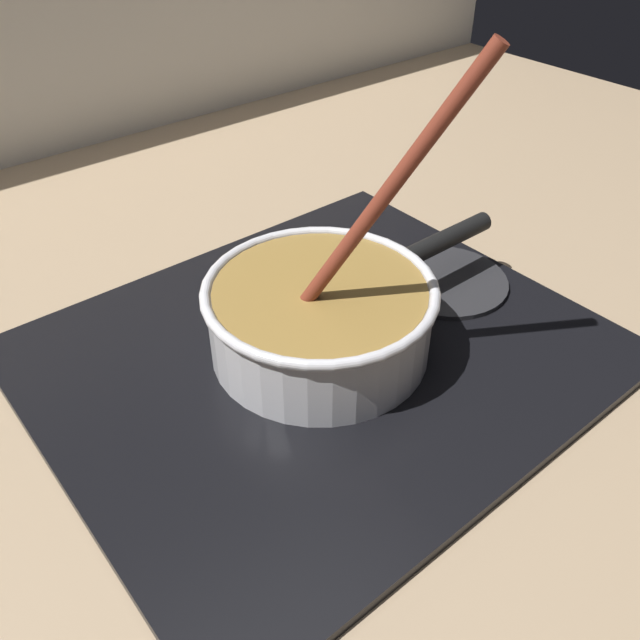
% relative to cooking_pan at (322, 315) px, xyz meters
% --- Properties ---
extents(ground, '(2.40, 1.60, 0.04)m').
position_rel_cooking_pan_xyz_m(ground, '(-0.15, -0.09, -0.08)').
color(ground, '#9E8466').
extents(hob_plate, '(0.56, 0.48, 0.01)m').
position_rel_cooking_pan_xyz_m(hob_plate, '(-0.00, 0.00, -0.05)').
color(hob_plate, black).
rests_on(hob_plate, ground).
extents(burner_ring, '(0.17, 0.17, 0.01)m').
position_rel_cooking_pan_xyz_m(burner_ring, '(-0.00, 0.00, -0.04)').
color(burner_ring, '#592D0C').
rests_on(burner_ring, hob_plate).
extents(spare_burner, '(0.15, 0.15, 0.01)m').
position_rel_cooking_pan_xyz_m(spare_burner, '(0.19, 0.00, -0.04)').
color(spare_burner, '#262628').
rests_on(spare_burner, hob_plate).
extents(cooking_pan, '(0.37, 0.24, 0.32)m').
position_rel_cooking_pan_xyz_m(cooking_pan, '(0.00, 0.00, 0.00)').
color(cooking_pan, silver).
rests_on(cooking_pan, hob_plate).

